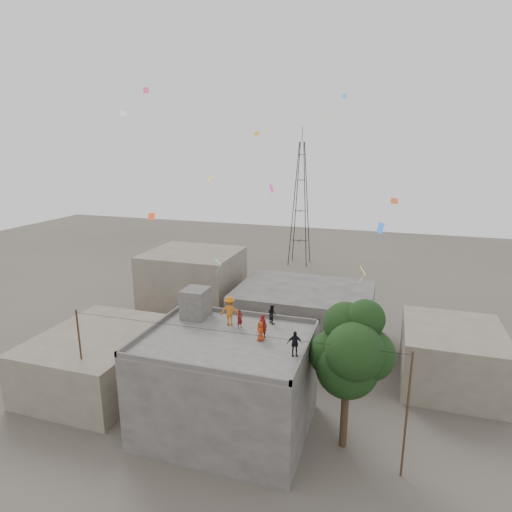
{
  "coord_description": "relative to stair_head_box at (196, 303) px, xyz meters",
  "views": [
    {
      "loc": [
        8.96,
        -21.99,
        17.35
      ],
      "look_at": [
        1.62,
        0.91,
        11.18
      ],
      "focal_mm": 30.0,
      "sensor_mm": 36.0,
      "label": 1
    }
  ],
  "objects": [
    {
      "name": "ground",
      "position": [
        3.2,
        -2.6,
        -7.1
      ],
      "size": [
        140.0,
        140.0,
        0.0
      ],
      "primitive_type": "plane",
      "color": "#47413A",
      "rests_on": "ground"
    },
    {
      "name": "main_building",
      "position": [
        3.2,
        -2.6,
        -4.05
      ],
      "size": [
        10.0,
        8.0,
        6.1
      ],
      "color": "#474442",
      "rests_on": "ground"
    },
    {
      "name": "parapet",
      "position": [
        3.2,
        -2.6,
        -0.85
      ],
      "size": [
        10.0,
        8.0,
        0.3
      ],
      "color": "#474442",
      "rests_on": "main_building"
    },
    {
      "name": "stair_head_box",
      "position": [
        0.0,
        0.0,
        0.0
      ],
      "size": [
        1.6,
        1.8,
        2.0
      ],
      "primitive_type": "cube",
      "color": "#474442",
      "rests_on": "main_building"
    },
    {
      "name": "neighbor_west",
      "position": [
        -7.8,
        -0.6,
        -5.1
      ],
      "size": [
        8.0,
        10.0,
        4.0
      ],
      "primitive_type": "cube",
      "color": "#675F51",
      "rests_on": "ground"
    },
    {
      "name": "neighbor_north",
      "position": [
        5.2,
        11.4,
        -4.6
      ],
      "size": [
        12.0,
        9.0,
        5.0
      ],
      "primitive_type": "cube",
      "color": "#474442",
      "rests_on": "ground"
    },
    {
      "name": "neighbor_northwest",
      "position": [
        -6.8,
        13.4,
        -3.6
      ],
      "size": [
        9.0,
        8.0,
        7.0
      ],
      "primitive_type": "cube",
      "color": "#675F51",
      "rests_on": "ground"
    },
    {
      "name": "neighbor_east",
      "position": [
        17.2,
        7.4,
        -4.9
      ],
      "size": [
        7.0,
        8.0,
        4.4
      ],
      "primitive_type": "cube",
      "color": "#675F51",
      "rests_on": "ground"
    },
    {
      "name": "tree",
      "position": [
        10.57,
        -2.0,
        -1.0
      ],
      "size": [
        4.9,
        4.6,
        9.1
      ],
      "color": "black",
      "rests_on": "ground"
    },
    {
      "name": "utility_line",
      "position": [
        3.7,
        -3.85,
        -3.27
      ],
      "size": [
        20.12,
        0.62,
        7.4
      ],
      "color": "black",
      "rests_on": "ground"
    },
    {
      "name": "transmission_tower",
      "position": [
        -0.8,
        37.4,
        1.97
      ],
      "size": [
        2.97,
        2.97,
        20.01
      ],
      "color": "black",
      "rests_on": "ground"
    },
    {
      "name": "person_red_adult",
      "position": [
        5.25,
        -1.65,
        -0.25
      ],
      "size": [
        0.63,
        0.51,
        1.5
      ],
      "primitive_type": "imported",
      "rotation": [
        0.0,
        0.0,
        2.82
      ],
      "color": "maroon",
      "rests_on": "main_building"
    },
    {
      "name": "person_orange_child",
      "position": [
        5.25,
        -2.17,
        -0.39
      ],
      "size": [
        0.71,
        0.67,
        1.22
      ],
      "primitive_type": "imported",
      "rotation": [
        0.0,
        0.0,
        -0.65
      ],
      "color": "#AC3613",
      "rests_on": "main_building"
    },
    {
      "name": "person_dark_child",
      "position": [
        5.19,
        0.6,
        -0.37
      ],
      "size": [
        0.77,
        0.76,
        1.25
      ],
      "primitive_type": "imported",
      "rotation": [
        0.0,
        0.0,
        2.43
      ],
      "color": "black",
      "rests_on": "main_building"
    },
    {
      "name": "person_dark_adult",
      "position": [
        7.6,
        -3.38,
        -0.28
      ],
      "size": [
        0.92,
        0.62,
        1.45
      ],
      "primitive_type": "imported",
      "rotation": [
        0.0,
        0.0,
        0.35
      ],
      "color": "black",
      "rests_on": "main_building"
    },
    {
      "name": "person_orange_adult",
      "position": [
        2.65,
        -0.5,
        -0.04
      ],
      "size": [
        1.4,
        1.06,
        1.92
      ],
      "primitive_type": "imported",
      "rotation": [
        0.0,
        0.0,
        -2.83
      ],
      "color": "#C06815",
      "rests_on": "main_building"
    },
    {
      "name": "person_red_child",
      "position": [
        3.46,
        -0.8,
        -0.38
      ],
      "size": [
        0.47,
        0.53,
        1.23
      ],
      "primitive_type": "imported",
      "rotation": [
        0.0,
        0.0,
        1.08
      ],
      "color": "maroon",
      "rests_on": "main_building"
    },
    {
      "name": "kites",
      "position": [
        3.78,
        3.73,
        7.66
      ],
      "size": [
        20.46,
        15.93,
        11.34
      ],
      "color": "#E54218",
      "rests_on": "ground"
    }
  ]
}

